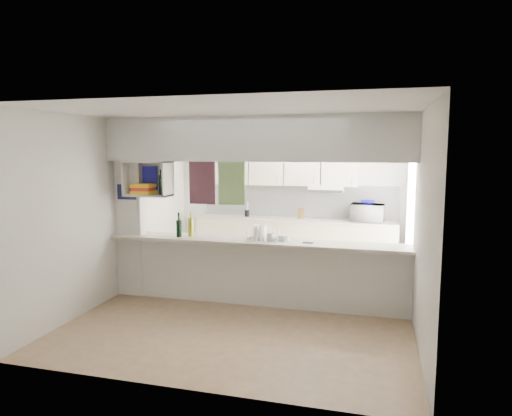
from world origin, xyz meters
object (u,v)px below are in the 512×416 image
(dish_rack, at_px, (263,234))
(wine_bottles, at_px, (185,227))
(bowl, at_px, (368,202))
(microwave, at_px, (368,213))

(dish_rack, relative_size, wine_bottles, 1.15)
(bowl, height_order, wine_bottles, bowl)
(microwave, bearing_deg, wine_bottles, 45.14)
(bowl, xyz_separation_m, wine_bottles, (-2.50, -2.09, -0.20))
(microwave, height_order, wine_bottles, wine_bottles)
(microwave, bearing_deg, dish_rack, 61.97)
(bowl, bearing_deg, microwave, 86.79)
(microwave, distance_m, bowl, 0.19)
(microwave, xyz_separation_m, wine_bottles, (-2.50, -2.11, -0.02))
(dish_rack, height_order, wine_bottles, wine_bottles)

